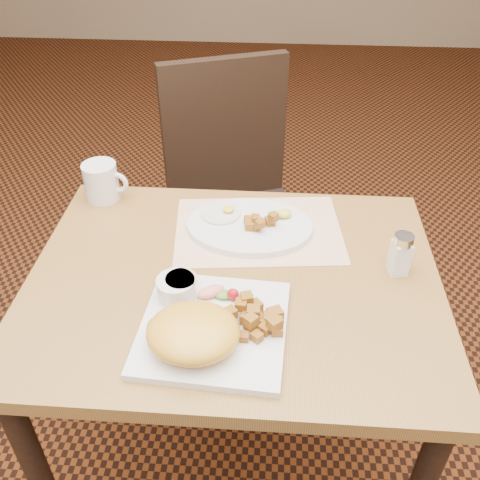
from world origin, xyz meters
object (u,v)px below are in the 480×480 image
chair_far (235,195)px  plate_oval (249,226)px  plate_square (213,328)px  coffee_mug (102,182)px  table (234,313)px  salt_shaker (400,254)px

chair_far → plate_oval: chair_far is taller
plate_square → coffee_mug: size_ratio=2.36×
table → plate_square: (-0.03, -0.16, 0.12)m
chair_far → coffee_mug: bearing=28.2°
chair_far → coffee_mug: (-0.31, -0.36, 0.26)m
coffee_mug → salt_shaker: bearing=-18.9°
table → plate_oval: size_ratio=2.96×
plate_square → salt_shaker: 0.44m
chair_far → plate_oval: (0.08, -0.48, 0.22)m
salt_shaker → coffee_mug: size_ratio=0.84×
coffee_mug → plate_square: bearing=-53.0°
plate_oval → salt_shaker: bearing=-21.6°
table → chair_far: (-0.05, 0.65, -0.10)m
plate_oval → chair_far: bearing=99.1°
plate_square → salt_shaker: (0.38, 0.20, 0.04)m
plate_square → salt_shaker: salt_shaker is taller
chair_far → plate_square: bearing=70.9°
plate_square → chair_far: bearing=91.8°
chair_far → plate_oval: 0.53m
chair_far → plate_square: chair_far is taller
plate_oval → salt_shaker: 0.36m
chair_far → plate_square: size_ratio=3.46×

